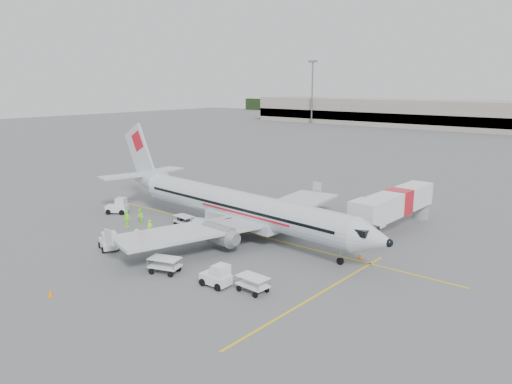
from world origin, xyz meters
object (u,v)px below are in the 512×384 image
(aircraft, at_px, (239,186))
(belt_loader, at_px, (219,222))
(tug_fore, at_px, (216,275))
(tug_aft, at_px, (117,206))
(jet_bridge, at_px, (397,210))
(tug_mid, at_px, (108,240))

(aircraft, distance_m, belt_loader, 4.10)
(tug_fore, bearing_deg, belt_loader, 130.83)
(belt_loader, relative_size, tug_aft, 2.13)
(aircraft, height_order, tug_aft, aircraft)
(aircraft, distance_m, tug_fore, 13.44)
(jet_bridge, xyz_separation_m, tug_fore, (-4.22, -21.95, -1.24))
(jet_bridge, height_order, belt_loader, jet_bridge)
(jet_bridge, xyz_separation_m, tug_mid, (-17.39, -22.22, -1.23))
(jet_bridge, relative_size, tug_aft, 6.83)
(tug_mid, bearing_deg, jet_bridge, 74.51)
(belt_loader, relative_size, tug_mid, 2.22)
(belt_loader, bearing_deg, tug_mid, -104.80)
(aircraft, relative_size, jet_bridge, 2.21)
(belt_loader, height_order, tug_aft, belt_loader)
(belt_loader, relative_size, tug_fore, 2.24)
(jet_bridge, bearing_deg, tug_mid, -126.99)
(tug_aft, bearing_deg, belt_loader, -28.57)
(aircraft, bearing_deg, tug_fore, -51.75)
(aircraft, xyz_separation_m, tug_aft, (-16.23, -2.93, -3.98))
(belt_loader, height_order, tug_mid, belt_loader)
(aircraft, height_order, belt_loader, aircraft)
(jet_bridge, distance_m, belt_loader, 18.05)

